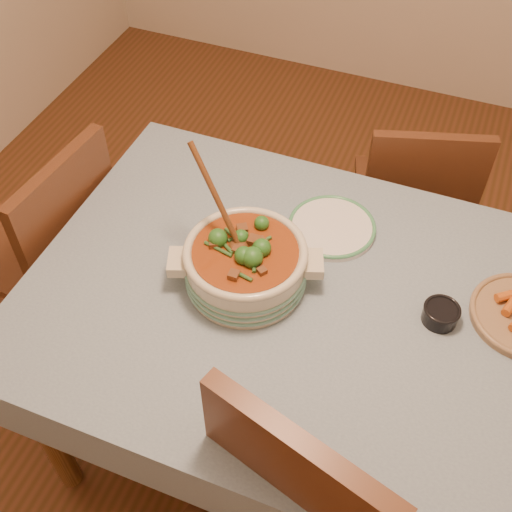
# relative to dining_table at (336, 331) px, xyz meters

# --- Properties ---
(floor) EXTENTS (4.50, 4.50, 0.00)m
(floor) POSITION_rel_dining_table_xyz_m (0.00, 0.00, -0.66)
(floor) COLOR #4E3016
(floor) RESTS_ON ground
(dining_table) EXTENTS (1.68, 1.08, 0.76)m
(dining_table) POSITION_rel_dining_table_xyz_m (0.00, 0.00, 0.00)
(dining_table) COLOR brown
(dining_table) RESTS_ON floor
(stew_casserole) EXTENTS (0.41, 0.41, 0.38)m
(stew_casserole) POSITION_rel_dining_table_xyz_m (-0.27, 0.00, 0.17)
(stew_casserole) COLOR beige
(stew_casserole) RESTS_ON dining_table
(white_plate) EXTENTS (0.32, 0.32, 0.02)m
(white_plate) POSITION_rel_dining_table_xyz_m (-0.11, 0.27, 0.10)
(white_plate) COLOR white
(white_plate) RESTS_ON dining_table
(condiment_bowl) EXTENTS (0.10, 0.10, 0.05)m
(condiment_bowl) POSITION_rel_dining_table_xyz_m (0.25, 0.07, 0.12)
(condiment_bowl) COLOR black
(condiment_bowl) RESTS_ON dining_table
(chair_far) EXTENTS (0.49, 0.49, 0.85)m
(chair_far) POSITION_rel_dining_table_xyz_m (0.07, 0.80, -0.19)
(chair_far) COLOR #532B19
(chair_far) RESTS_ON floor
(chair_left) EXTENTS (0.46, 0.46, 0.91)m
(chair_left) POSITION_rel_dining_table_xyz_m (-1.00, 0.09, -0.15)
(chair_left) COLOR #532B19
(chair_left) RESTS_ON floor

